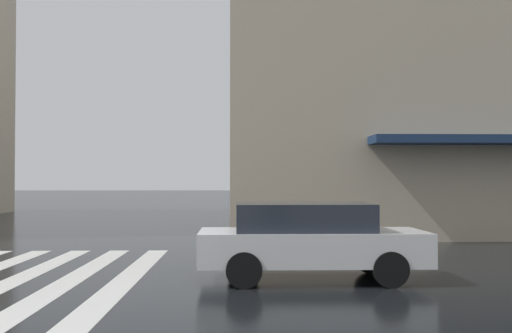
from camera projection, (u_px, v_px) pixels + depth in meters
The scene contains 1 object.
car_white at pixel (309, 239), 11.52m from camera, with size 1.85×4.10×1.41m.
Camera 1 is at (-6.01, -4.71, 1.83)m, focal length 44.22 mm.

